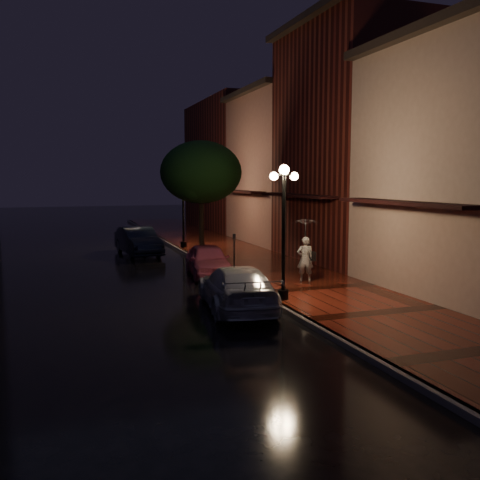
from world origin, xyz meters
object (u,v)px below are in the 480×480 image
object	(u,v)px
silver_car	(237,288)
woman_with_umbrella	(306,240)
streetlamp_near	(284,224)
pink_car	(208,260)
streetlamp_far	(183,204)
street_tree	(201,174)
parking_meter	(234,246)
navy_car	(138,241)

from	to	relation	value
silver_car	woman_with_umbrella	distance (m)	4.66
streetlamp_near	pink_car	distance (m)	5.91
streetlamp_far	street_tree	bearing A→B (deg)	-85.09
woman_with_umbrella	parking_meter	distance (m)	4.72
silver_car	streetlamp_far	bearing A→B (deg)	-89.43
streetlamp_near	woman_with_umbrella	world-z (taller)	streetlamp_near
streetlamp_near	silver_car	size ratio (longest dim) A/B	0.91
pink_car	streetlamp_near	bearing A→B (deg)	-73.83
navy_car	parking_meter	bearing A→B (deg)	-66.11
pink_car	streetlamp_far	bearing A→B (deg)	89.99
woman_with_umbrella	navy_car	bearing A→B (deg)	-44.14
streetlamp_far	silver_car	world-z (taller)	streetlamp_far
street_tree	silver_car	size ratio (longest dim) A/B	1.22
streetlamp_near	navy_car	distance (m)	13.11
pink_car	woman_with_umbrella	distance (m)	4.38
woman_with_umbrella	parking_meter	xyz separation A→B (m)	(-1.32, 4.47, -0.72)
streetlamp_far	woman_with_umbrella	distance (m)	11.77
navy_car	woman_with_umbrella	size ratio (longest dim) A/B	1.88
street_tree	silver_car	bearing A→B (deg)	-99.74
street_tree	woman_with_umbrella	distance (m)	9.09
streetlamp_near	street_tree	xyz separation A→B (m)	(0.26, 10.99, 1.64)
silver_car	parking_meter	world-z (taller)	parking_meter
streetlamp_far	pink_car	bearing A→B (deg)	-96.38
streetlamp_far	parking_meter	size ratio (longest dim) A/B	3.02
streetlamp_far	pink_car	size ratio (longest dim) A/B	1.10
navy_car	parking_meter	xyz separation A→B (m)	(3.40, -5.79, 0.27)
streetlamp_near	pink_car	size ratio (longest dim) A/B	1.10
parking_meter	silver_car	bearing A→B (deg)	-83.08
navy_car	parking_meter	distance (m)	6.72
streetlamp_near	street_tree	distance (m)	11.12
navy_car	pink_car	bearing A→B (deg)	-82.45
parking_meter	streetlamp_near	bearing A→B (deg)	-70.51
streetlamp_near	navy_car	world-z (taller)	streetlamp_near
street_tree	parking_meter	bearing A→B (deg)	-84.54
pink_car	woman_with_umbrella	size ratio (longest dim) A/B	1.63
streetlamp_far	silver_car	bearing A→B (deg)	-96.69
street_tree	streetlamp_far	bearing A→B (deg)	94.91
street_tree	silver_car	xyz separation A→B (m)	(-1.93, -11.27, -3.56)
streetlamp_far	streetlamp_near	bearing A→B (deg)	-90.00
streetlamp_far	pink_car	world-z (taller)	streetlamp_far
pink_car	silver_car	bearing A→B (deg)	-90.77
streetlamp_near	parking_meter	bearing A→B (deg)	84.61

